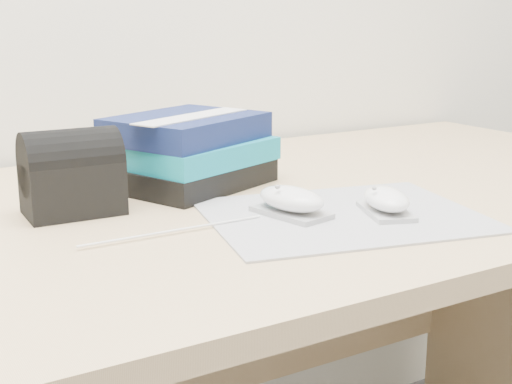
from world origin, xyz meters
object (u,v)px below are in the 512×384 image
desk (235,325)px  book_stack (190,151)px  mouse_front (386,201)px  pouch (72,173)px  mouse_rear (291,201)px

desk → book_stack: 0.30m
mouse_front → pouch: 0.43m
desk → pouch: pouch is taller
mouse_rear → pouch: bearing=145.7°
mouse_front → book_stack: book_stack is taller
mouse_front → desk: bearing=111.7°
mouse_rear → book_stack: size_ratio=0.41×
mouse_rear → pouch: size_ratio=0.90×
desk → mouse_front: mouse_front is taller
desk → book_stack: size_ratio=5.68×
mouse_rear → mouse_front: 0.13m
mouse_front → book_stack: bearing=117.2°
mouse_rear → pouch: pouch is taller
mouse_rear → mouse_front: size_ratio=1.05×
desk → mouse_rear: mouse_rear is taller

